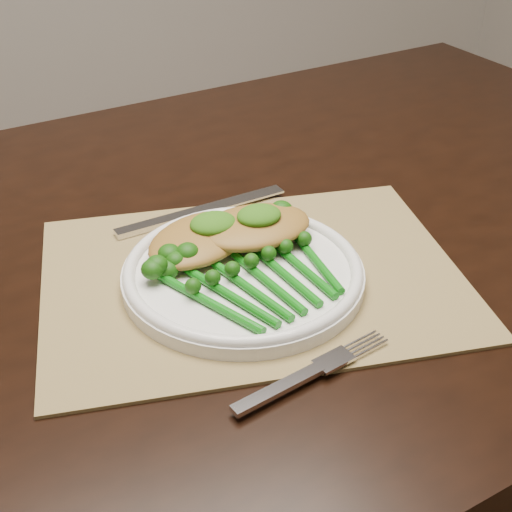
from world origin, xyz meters
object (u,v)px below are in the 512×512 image
object	(u,v)px
dining_table	(211,449)
dinner_plate	(243,272)
broccolini_bundle	(263,278)
placemat	(252,277)
chicken_fillet_left	(199,239)

from	to	relation	value
dining_table	dinner_plate	size ratio (longest dim) A/B	6.54
dining_table	broccolini_bundle	size ratio (longest dim) A/B	7.90
dining_table	dinner_plate	distance (m)	0.40
dining_table	broccolini_bundle	bearing A→B (deg)	-88.37
placemat	broccolini_bundle	world-z (taller)	broccolini_bundle
dinner_plate	broccolini_bundle	xyz separation A→B (m)	(0.01, -0.03, 0.01)
placemat	dinner_plate	world-z (taller)	dinner_plate
dinner_plate	broccolini_bundle	size ratio (longest dim) A/B	1.21
dining_table	broccolini_bundle	distance (m)	0.42
chicken_fillet_left	dining_table	bearing A→B (deg)	40.10
dining_table	chicken_fillet_left	bearing A→B (deg)	-116.94
chicken_fillet_left	broccolini_bundle	world-z (taller)	chicken_fillet_left
dinner_plate	chicken_fillet_left	bearing A→B (deg)	119.41
dining_table	dinner_plate	bearing A→B (deg)	-91.58
dining_table	dinner_plate	xyz separation A→B (m)	(0.01, -0.11, 0.39)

